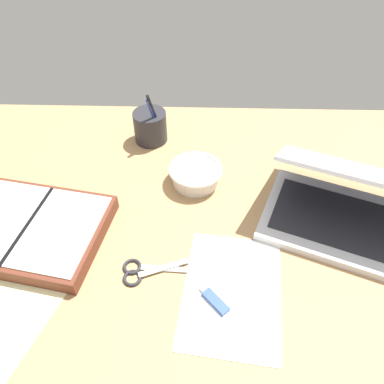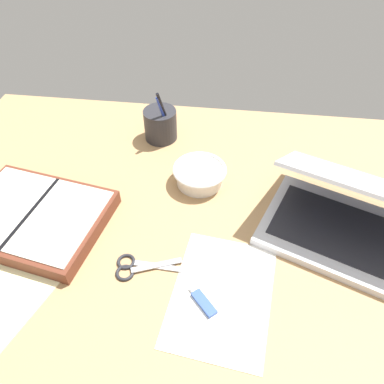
% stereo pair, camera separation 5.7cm
% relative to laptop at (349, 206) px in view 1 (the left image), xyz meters
% --- Properties ---
extents(desk_top, '(1.40, 1.00, 0.02)m').
position_rel_laptop_xyz_m(desk_top, '(-0.34, -0.03, -0.06)').
color(desk_top, tan).
rests_on(desk_top, ground).
extents(laptop, '(0.43, 0.39, 0.18)m').
position_rel_laptop_xyz_m(laptop, '(0.00, 0.00, 0.00)').
color(laptop, silver).
rests_on(laptop, desk_top).
extents(bowl, '(0.14, 0.14, 0.05)m').
position_rel_laptop_xyz_m(bowl, '(-0.34, 0.12, -0.02)').
color(bowl, silver).
rests_on(bowl, desk_top).
extents(pen_cup, '(0.09, 0.09, 0.16)m').
position_rel_laptop_xyz_m(pen_cup, '(-0.48, 0.29, -0.00)').
color(pen_cup, '#28282D').
rests_on(pen_cup, desk_top).
extents(planner, '(0.35, 0.30, 0.04)m').
position_rel_laptop_xyz_m(planner, '(-0.70, -0.06, -0.03)').
color(planner, brown).
rests_on(planner, desk_top).
extents(scissors, '(0.14, 0.07, 0.01)m').
position_rel_laptop_xyz_m(scissors, '(-0.45, -0.15, -0.04)').
color(scissors, '#B7B7BC').
rests_on(scissors, desk_top).
extents(paper_sheet_front, '(0.22, 0.29, 0.00)m').
position_rel_laptop_xyz_m(paper_sheet_front, '(-0.27, -0.19, -0.05)').
color(paper_sheet_front, white).
rests_on(paper_sheet_front, desk_top).
extents(paper_sheet_beside_planner, '(0.23, 0.30, 0.00)m').
position_rel_laptop_xyz_m(paper_sheet_beside_planner, '(-0.68, -0.23, -0.05)').
color(paper_sheet_beside_planner, '#F4EFB2').
rests_on(paper_sheet_beside_planner, desk_top).
extents(usb_drive, '(0.06, 0.06, 0.01)m').
position_rel_laptop_xyz_m(usb_drive, '(-0.30, -0.22, -0.04)').
color(usb_drive, '#33519E').
rests_on(usb_drive, desk_top).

